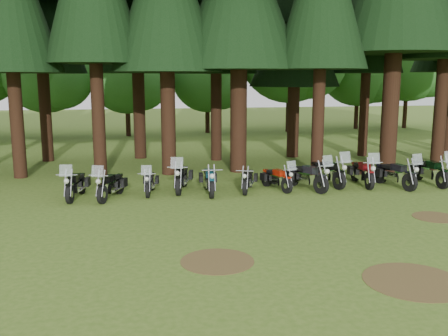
{
  "coord_description": "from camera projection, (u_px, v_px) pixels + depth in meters",
  "views": [
    {
      "loc": [
        -5.02,
        -13.29,
        4.37
      ],
      "look_at": [
        -1.48,
        5.0,
        1.0
      ],
      "focal_mm": 40.0,
      "sensor_mm": 36.0,
      "label": 1
    }
  ],
  "objects": [
    {
      "name": "motorcycle_1",
      "position": [
        111.0,
        186.0,
        18.23
      ],
      "size": [
        1.09,
        2.2,
        1.42
      ],
      "rotation": [
        0.0,
        0.0,
        -0.38
      ],
      "color": "black",
      "rests_on": "ground"
    },
    {
      "name": "motorcycle_7",
      "position": [
        306.0,
        177.0,
        19.66
      ],
      "size": [
        1.19,
        2.37,
        1.54
      ],
      "rotation": [
        0.0,
        0.0,
        0.38
      ],
      "color": "black",
      "rests_on": "ground"
    },
    {
      "name": "motorcycle_3",
      "position": [
        182.0,
        178.0,
        19.52
      ],
      "size": [
        0.88,
        2.4,
        1.52
      ],
      "rotation": [
        0.0,
        0.0,
        -0.25
      ],
      "color": "black",
      "rests_on": "ground"
    },
    {
      "name": "dirt_patch_2",
      "position": [
        414.0,
        281.0,
        10.87
      ],
      "size": [
        2.2,
        2.2,
        0.01
      ],
      "primitive_type": "cylinder",
      "color": "#4C3D1E",
      "rests_on": "ground"
    },
    {
      "name": "decid_4",
      "position": [
        211.0,
        78.0,
        39.5
      ],
      "size": [
        5.93,
        5.76,
        7.41
      ],
      "color": "black",
      "rests_on": "ground"
    },
    {
      "name": "decid_7",
      "position": [
        414.0,
        56.0,
        43.0
      ],
      "size": [
        8.44,
        8.2,
        10.55
      ],
      "color": "black",
      "rests_on": "ground"
    },
    {
      "name": "motorcycle_2",
      "position": [
        150.0,
        183.0,
        19.04
      ],
      "size": [
        0.54,
        2.02,
        1.27
      ],
      "rotation": [
        0.0,
        0.0,
        -0.15
      ],
      "color": "black",
      "rests_on": "ground"
    },
    {
      "name": "decid_5",
      "position": [
        295.0,
        54.0,
        39.83
      ],
      "size": [
        8.45,
        8.21,
        10.56
      ],
      "color": "black",
      "rests_on": "ground"
    },
    {
      "name": "dirt_patch_0",
      "position": [
        217.0,
        261.0,
        12.06
      ],
      "size": [
        1.8,
        1.8,
        0.01
      ],
      "primitive_type": "cylinder",
      "color": "#4C3D1E",
      "rests_on": "ground"
    },
    {
      "name": "decid_6",
      "position": [
        363.0,
        68.0,
        42.49
      ],
      "size": [
        7.06,
        6.86,
        8.82
      ],
      "color": "black",
      "rests_on": "ground"
    },
    {
      "name": "ground",
      "position": [
        306.0,
        230.0,
        14.55
      ],
      "size": [
        120.0,
        120.0,
        0.0
      ],
      "primitive_type": "plane",
      "color": "#3C5A19",
      "rests_on": "ground"
    },
    {
      "name": "decid_3",
      "position": [
        130.0,
        76.0,
        37.15
      ],
      "size": [
        6.12,
        5.95,
        7.65
      ],
      "color": "black",
      "rests_on": "ground"
    },
    {
      "name": "motorcycle_11",
      "position": [
        430.0,
        172.0,
        20.64
      ],
      "size": [
        0.47,
        2.5,
        1.58
      ],
      "rotation": [
        0.0,
        0.0,
        0.03
      ],
      "color": "black",
      "rests_on": "ground"
    },
    {
      "name": "motorcycle_4",
      "position": [
        209.0,
        181.0,
        19.08
      ],
      "size": [
        0.38,
        2.31,
        0.94
      ],
      "rotation": [
        0.0,
        0.0,
        -0.07
      ],
      "color": "black",
      "rests_on": "ground"
    },
    {
      "name": "decid_2",
      "position": [
        49.0,
        70.0,
        35.66
      ],
      "size": [
        6.72,
        6.53,
        8.4
      ],
      "color": "black",
      "rests_on": "ground"
    },
    {
      "name": "pine_back_4",
      "position": [
        296.0,
        4.0,
        26.64
      ],
      "size": [
        4.94,
        4.94,
        13.78
      ],
      "color": "black",
      "rests_on": "ground"
    },
    {
      "name": "dirt_patch_1",
      "position": [
        435.0,
        217.0,
        15.87
      ],
      "size": [
        1.4,
        1.4,
        0.01
      ],
      "primitive_type": "cylinder",
      "color": "#4C3D1E",
      "rests_on": "ground"
    },
    {
      "name": "motorcycle_0",
      "position": [
        76.0,
        186.0,
        18.27
      ],
      "size": [
        0.69,
        2.31,
        1.45
      ],
      "rotation": [
        0.0,
        0.0,
        -0.18
      ],
      "color": "black",
      "rests_on": "ground"
    },
    {
      "name": "motorcycle_8",
      "position": [
        327.0,
        173.0,
        20.47
      ],
      "size": [
        0.8,
        2.49,
        1.57
      ],
      "rotation": [
        0.0,
        0.0,
        0.2
      ],
      "color": "black",
      "rests_on": "ground"
    },
    {
      "name": "motorcycle_10",
      "position": [
        395.0,
        175.0,
        20.13
      ],
      "size": [
        0.83,
        2.43,
        1.53
      ],
      "rotation": [
        0.0,
        0.0,
        0.22
      ],
      "color": "black",
      "rests_on": "ground"
    },
    {
      "name": "motorcycle_6",
      "position": [
        277.0,
        179.0,
        19.68
      ],
      "size": [
        0.86,
        2.05,
        1.31
      ],
      "rotation": [
        0.0,
        0.0,
        0.3
      ],
      "color": "black",
      "rests_on": "ground"
    },
    {
      "name": "motorcycle_9",
      "position": [
        362.0,
        173.0,
        20.48
      ],
      "size": [
        0.57,
        2.43,
        1.53
      ],
      "rotation": [
        0.0,
        0.0,
        -0.1
      ],
      "color": "black",
      "rests_on": "ground"
    },
    {
      "name": "motorcycle_5",
      "position": [
        248.0,
        180.0,
        19.47
      ],
      "size": [
        0.86,
        1.95,
        0.83
      ],
      "rotation": [
        0.0,
        0.0,
        -0.37
      ],
      "color": "black",
      "rests_on": "ground"
    }
  ]
}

